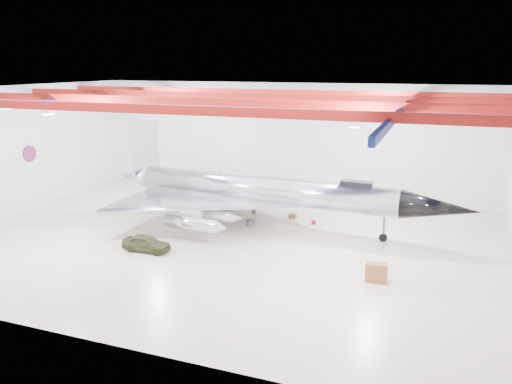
% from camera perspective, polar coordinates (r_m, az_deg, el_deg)
% --- Properties ---
extents(floor, '(40.00, 40.00, 0.00)m').
position_cam_1_polar(floor, '(37.35, -3.34, -5.53)').
color(floor, beige).
rests_on(floor, ground).
extents(wall_back, '(40.00, 0.00, 40.00)m').
position_cam_1_polar(wall_back, '(49.74, 3.51, 6.03)').
color(wall_back, silver).
rests_on(wall_back, floor).
extents(wall_left, '(0.00, 30.00, 30.00)m').
position_cam_1_polar(wall_left, '(47.46, -26.24, 4.17)').
color(wall_left, silver).
rests_on(wall_left, floor).
extents(ceiling, '(40.00, 40.00, 0.00)m').
position_cam_1_polar(ceiling, '(35.16, -3.61, 11.58)').
color(ceiling, '#0A0F38').
rests_on(ceiling, wall_back).
extents(ceiling_structure, '(39.50, 29.50, 1.08)m').
position_cam_1_polar(ceiling_structure, '(35.20, -3.59, 10.48)').
color(ceiling_structure, maroon).
rests_on(ceiling_structure, ceiling).
extents(wall_roundel, '(0.10, 1.50, 1.50)m').
position_cam_1_polar(wall_roundel, '(48.87, -24.45, 4.02)').
color(wall_roundel, '#B21414').
rests_on(wall_roundel, wall_left).
extents(jet_aircraft, '(30.01, 17.99, 8.18)m').
position_cam_1_polar(jet_aircraft, '(39.92, 0.71, -0.16)').
color(jet_aircraft, silver).
rests_on(jet_aircraft, floor).
extents(jeep, '(3.47, 1.44, 1.17)m').
position_cam_1_polar(jeep, '(35.83, -12.42, -5.73)').
color(jeep, '#36391C').
rests_on(jeep, floor).
extents(desk, '(1.34, 0.73, 1.19)m').
position_cam_1_polar(desk, '(31.09, 13.60, -8.97)').
color(desk, brown).
rests_on(desk, floor).
extents(crate_ply, '(0.57, 0.52, 0.33)m').
position_cam_1_polar(crate_ply, '(43.65, -6.02, -2.39)').
color(crate_ply, olive).
rests_on(crate_ply, floor).
extents(toolbox_red, '(0.41, 0.34, 0.28)m').
position_cam_1_polar(toolbox_red, '(44.64, -5.35, -2.03)').
color(toolbox_red, '#A81017').
rests_on(toolbox_red, floor).
extents(engine_drum, '(0.61, 0.61, 0.44)m').
position_cam_1_polar(engine_drum, '(40.53, -0.76, -3.56)').
color(engine_drum, '#59595B').
rests_on(engine_drum, floor).
extents(parts_bin, '(0.61, 0.49, 0.42)m').
position_cam_1_polar(parts_bin, '(42.46, 4.20, -2.77)').
color(parts_bin, olive).
rests_on(parts_bin, floor).
extents(tool_chest, '(0.48, 0.48, 0.32)m').
position_cam_1_polar(tool_chest, '(41.16, 6.60, -3.45)').
color(tool_chest, '#A81017').
rests_on(tool_chest, floor).
extents(spares_box, '(0.45, 0.45, 0.34)m').
position_cam_1_polar(spares_box, '(43.85, -0.27, -2.22)').
color(spares_box, '#59595B').
rests_on(spares_box, floor).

